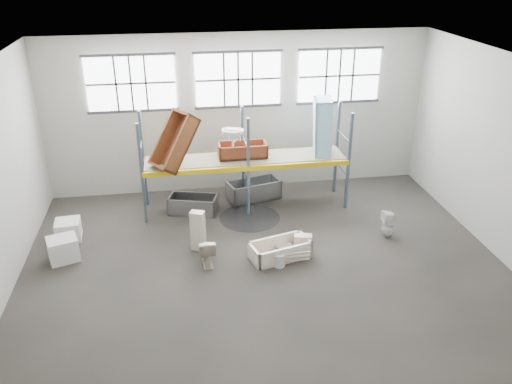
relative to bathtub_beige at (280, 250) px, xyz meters
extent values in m
cube|color=#49443E|center=(-0.45, -0.43, -0.28)|extent=(12.00, 10.00, 0.10)
cube|color=silver|center=(-0.45, -0.43, 4.82)|extent=(12.00, 10.00, 0.10)
cube|color=#B7B5A9|center=(-0.45, 4.62, 2.27)|extent=(12.00, 0.10, 5.00)
cube|color=#AFAEA2|center=(-0.45, -5.48, 2.27)|extent=(12.00, 0.10, 5.00)
cube|color=#A09F94|center=(5.60, -0.43, 2.27)|extent=(0.10, 10.00, 5.00)
cube|color=white|center=(-3.65, 4.51, 3.37)|extent=(2.60, 0.04, 1.60)
cube|color=white|center=(-0.45, 4.51, 3.37)|extent=(2.60, 0.04, 1.60)
cube|color=white|center=(2.75, 4.51, 3.37)|extent=(2.60, 0.04, 1.60)
cube|color=slate|center=(-3.45, 2.47, 1.27)|extent=(0.08, 0.08, 3.00)
cube|color=slate|center=(-3.45, 3.67, 1.27)|extent=(0.08, 0.08, 3.00)
cube|color=slate|center=(-0.45, 2.47, 1.27)|extent=(0.08, 0.08, 3.00)
cube|color=slate|center=(-0.45, 3.67, 1.27)|extent=(0.08, 0.08, 3.00)
cube|color=slate|center=(2.55, 2.47, 1.27)|extent=(0.08, 0.08, 3.00)
cube|color=slate|center=(2.55, 3.67, 1.27)|extent=(0.08, 0.08, 3.00)
cube|color=yellow|center=(-0.45, 2.47, 1.27)|extent=(6.00, 0.10, 0.14)
cube|color=yellow|center=(-0.45, 3.67, 1.27)|extent=(6.00, 0.10, 0.14)
cube|color=gray|center=(-0.45, 3.07, 1.35)|extent=(5.90, 1.10, 0.03)
cylinder|color=black|center=(-0.45, 2.27, -0.22)|extent=(1.80, 1.80, 0.00)
cube|color=beige|center=(0.64, 0.17, 0.05)|extent=(0.49, 0.31, 0.43)
imported|color=#F2DBD0|center=(0.15, 0.21, -0.07)|extent=(0.44, 0.44, 0.15)
imported|color=beige|center=(-1.87, 0.01, 0.14)|extent=(0.43, 0.73, 0.74)
cube|color=beige|center=(-2.04, 0.74, 0.32)|extent=(0.42, 0.35, 1.10)
imported|color=white|center=(3.15, 0.59, 0.16)|extent=(0.37, 0.36, 0.77)
imported|color=white|center=(-0.85, 2.75, 1.87)|extent=(0.74, 0.65, 0.55)
cylinder|color=beige|center=(-0.10, -0.39, -0.05)|extent=(0.37, 0.37, 0.35)
cube|color=white|center=(-5.47, 0.78, 0.08)|extent=(0.87, 0.81, 0.61)
cube|color=white|center=(-5.51, 1.85, 0.04)|extent=(0.70, 0.70, 0.54)
camera|label=1|loc=(-2.43, -11.23, 7.05)|focal=36.64mm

